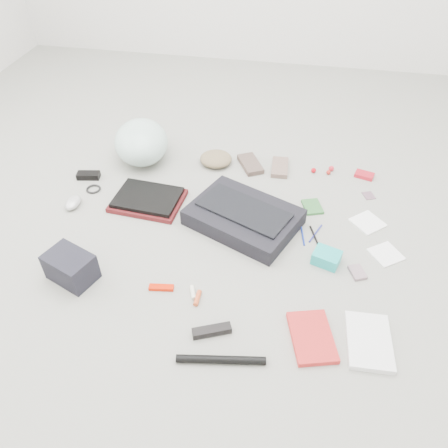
% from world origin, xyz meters
% --- Properties ---
extents(ground_plane, '(4.00, 4.00, 0.00)m').
position_xyz_m(ground_plane, '(0.00, 0.00, 0.00)').
color(ground_plane, gray).
extents(messenger_bag, '(0.57, 0.50, 0.08)m').
position_xyz_m(messenger_bag, '(0.08, 0.07, 0.04)').
color(messenger_bag, black).
rests_on(messenger_bag, ground_plane).
extents(bag_flap, '(0.46, 0.34, 0.01)m').
position_xyz_m(bag_flap, '(0.08, 0.07, 0.08)').
color(bag_flap, black).
rests_on(bag_flap, messenger_bag).
extents(laptop_sleeve, '(0.35, 0.27, 0.02)m').
position_xyz_m(laptop_sleeve, '(-0.41, 0.14, 0.01)').
color(laptop_sleeve, '#571416').
rests_on(laptop_sleeve, ground_plane).
extents(laptop, '(0.32, 0.24, 0.02)m').
position_xyz_m(laptop, '(-0.41, 0.14, 0.03)').
color(laptop, black).
rests_on(laptop, laptop_sleeve).
extents(bike_helmet, '(0.39, 0.44, 0.22)m').
position_xyz_m(bike_helmet, '(-0.55, 0.51, 0.11)').
color(bike_helmet, silver).
rests_on(bike_helmet, ground_plane).
extents(beanie, '(0.17, 0.17, 0.06)m').
position_xyz_m(beanie, '(-0.15, 0.54, 0.03)').
color(beanie, '#7E6B4C').
rests_on(beanie, ground_plane).
extents(mitten_left, '(0.17, 0.20, 0.03)m').
position_xyz_m(mitten_left, '(0.04, 0.54, 0.01)').
color(mitten_left, brown).
rests_on(mitten_left, ground_plane).
extents(mitten_right, '(0.09, 0.18, 0.03)m').
position_xyz_m(mitten_right, '(0.20, 0.54, 0.01)').
color(mitten_right, '#7F6357').
rests_on(mitten_right, ground_plane).
extents(power_brick, '(0.12, 0.07, 0.03)m').
position_xyz_m(power_brick, '(-0.78, 0.28, 0.02)').
color(power_brick, black).
rests_on(power_brick, ground_plane).
extents(cable_coil, '(0.09, 0.09, 0.01)m').
position_xyz_m(cable_coil, '(-0.71, 0.19, 0.01)').
color(cable_coil, black).
rests_on(cable_coil, ground_plane).
extents(mouse, '(0.07, 0.11, 0.04)m').
position_xyz_m(mouse, '(-0.76, 0.05, 0.02)').
color(mouse, '#B4B4B4').
rests_on(mouse, ground_plane).
extents(camera_bag, '(0.22, 0.19, 0.12)m').
position_xyz_m(camera_bag, '(-0.56, -0.38, 0.06)').
color(camera_bag, black).
rests_on(camera_bag, ground_plane).
extents(multitool, '(0.10, 0.04, 0.02)m').
position_xyz_m(multitool, '(-0.18, -0.37, 0.01)').
color(multitool, red).
rests_on(multitool, ground_plane).
extents(toiletry_tube_white, '(0.04, 0.06, 0.02)m').
position_xyz_m(toiletry_tube_white, '(-0.05, -0.37, 0.01)').
color(toiletry_tube_white, silver).
rests_on(toiletry_tube_white, ground_plane).
extents(toiletry_tube_orange, '(0.02, 0.07, 0.02)m').
position_xyz_m(toiletry_tube_orange, '(-0.03, -0.40, 0.01)').
color(toiletry_tube_orange, '#BF4922').
rests_on(toiletry_tube_orange, ground_plane).
extents(u_lock, '(0.15, 0.09, 0.03)m').
position_xyz_m(u_lock, '(0.06, -0.54, 0.01)').
color(u_lock, black).
rests_on(u_lock, ground_plane).
extents(bike_pump, '(0.31, 0.08, 0.03)m').
position_xyz_m(bike_pump, '(0.11, -0.65, 0.01)').
color(bike_pump, black).
rests_on(bike_pump, ground_plane).
extents(book_red, '(0.20, 0.25, 0.02)m').
position_xyz_m(book_red, '(0.42, -0.50, 0.01)').
color(book_red, red).
rests_on(book_red, ground_plane).
extents(book_white, '(0.17, 0.24, 0.02)m').
position_xyz_m(book_white, '(0.62, -0.48, 0.01)').
color(book_white, white).
rests_on(book_white, ground_plane).
extents(notepad, '(0.11, 0.13, 0.01)m').
position_xyz_m(notepad, '(0.39, 0.25, 0.01)').
color(notepad, '#2D642F').
rests_on(notepad, ground_plane).
extents(pen_blue, '(0.03, 0.15, 0.01)m').
position_xyz_m(pen_blue, '(0.35, 0.05, 0.00)').
color(pen_blue, navy).
rests_on(pen_blue, ground_plane).
extents(pen_black, '(0.06, 0.15, 0.01)m').
position_xyz_m(pen_black, '(0.41, 0.03, 0.00)').
color(pen_black, black).
rests_on(pen_black, ground_plane).
extents(pen_navy, '(0.06, 0.13, 0.01)m').
position_xyz_m(pen_navy, '(0.41, 0.07, 0.00)').
color(pen_navy, navy).
rests_on(pen_navy, ground_plane).
extents(accordion_wallet, '(0.13, 0.12, 0.05)m').
position_xyz_m(accordion_wallet, '(0.46, -0.10, 0.03)').
color(accordion_wallet, '#1CB7B4').
rests_on(accordion_wallet, ground_plane).
extents(card_deck, '(0.08, 0.09, 0.01)m').
position_xyz_m(card_deck, '(0.59, -0.14, 0.01)').
color(card_deck, gray).
rests_on(card_deck, ground_plane).
extents(napkin_top, '(0.18, 0.18, 0.01)m').
position_xyz_m(napkin_top, '(0.65, 0.18, 0.00)').
color(napkin_top, white).
rests_on(napkin_top, ground_plane).
extents(napkin_bottom, '(0.17, 0.17, 0.01)m').
position_xyz_m(napkin_bottom, '(0.71, -0.01, 0.00)').
color(napkin_bottom, white).
rests_on(napkin_bottom, ground_plane).
extents(lollipop_a, '(0.03, 0.03, 0.03)m').
position_xyz_m(lollipop_a, '(0.38, 0.55, 0.01)').
color(lollipop_a, '#BC0611').
rests_on(lollipop_a, ground_plane).
extents(lollipop_b, '(0.03, 0.03, 0.02)m').
position_xyz_m(lollipop_b, '(0.46, 0.55, 0.01)').
color(lollipop_b, '#B22219').
rests_on(lollipop_b, ground_plane).
extents(lollipop_c, '(0.04, 0.04, 0.03)m').
position_xyz_m(lollipop_c, '(0.48, 0.58, 0.01)').
color(lollipop_c, red).
rests_on(lollipop_c, ground_plane).
extents(altoids_tin, '(0.11, 0.08, 0.02)m').
position_xyz_m(altoids_tin, '(0.65, 0.56, 0.01)').
color(altoids_tin, red).
rests_on(altoids_tin, ground_plane).
extents(stamp_sheet, '(0.07, 0.08, 0.00)m').
position_xyz_m(stamp_sheet, '(0.66, 0.40, 0.00)').
color(stamp_sheet, '#735262').
rests_on(stamp_sheet, ground_plane).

